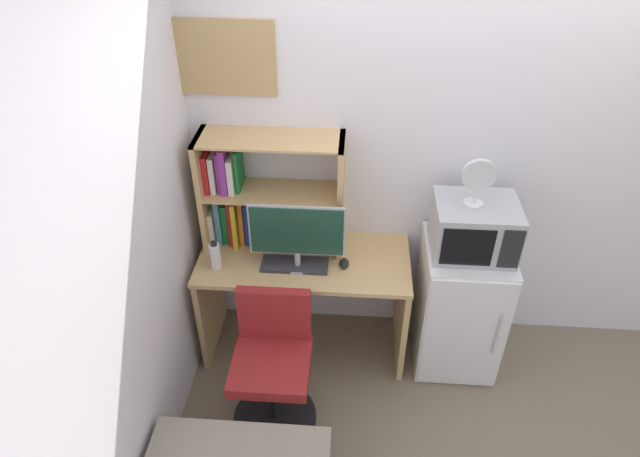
{
  "coord_description": "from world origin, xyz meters",
  "views": [
    {
      "loc": [
        -0.62,
        -2.92,
        2.87
      ],
      "look_at": [
        -0.8,
        -0.33,
        1.01
      ],
      "focal_mm": 31.01,
      "sensor_mm": 36.0,
      "label": 1
    }
  ],
  "objects": [
    {
      "name": "wall_back",
      "position": [
        0.4,
        0.02,
        1.3
      ],
      "size": [
        6.4,
        0.04,
        2.6
      ],
      "primitive_type": "cube",
      "color": "silver",
      "rests_on": "ground_plane"
    },
    {
      "name": "wall_left",
      "position": [
        -1.62,
        -1.6,
        1.3
      ],
      "size": [
        0.04,
        4.4,
        2.6
      ],
      "primitive_type": "cube",
      "color": "silver",
      "rests_on": "ground_plane"
    },
    {
      "name": "desk",
      "position": [
        -0.9,
        -0.3,
        0.53
      ],
      "size": [
        1.29,
        0.59,
        0.76
      ],
      "color": "tan",
      "rests_on": "ground_plane"
    },
    {
      "name": "hutch_bookshelf",
      "position": [
        -1.24,
        -0.13,
        1.11
      ],
      "size": [
        0.85,
        0.3,
        0.73
      ],
      "color": "tan",
      "rests_on": "desk"
    },
    {
      "name": "monitor",
      "position": [
        -0.93,
        -0.38,
        1.0
      ],
      "size": [
        0.56,
        0.16,
        0.43
      ],
      "color": "#B7B7BC",
      "rests_on": "desk"
    },
    {
      "name": "keyboard",
      "position": [
        -0.95,
        -0.38,
        0.77
      ],
      "size": [
        0.4,
        0.15,
        0.02
      ],
      "primitive_type": "cube",
      "color": "#333338",
      "rests_on": "desk"
    },
    {
      "name": "computer_mouse",
      "position": [
        -0.66,
        -0.35,
        0.77
      ],
      "size": [
        0.06,
        0.1,
        0.04
      ],
      "primitive_type": "ellipsoid",
      "color": "black",
      "rests_on": "desk"
    },
    {
      "name": "water_bottle",
      "position": [
        -1.42,
        -0.42,
        0.84
      ],
      "size": [
        0.07,
        0.07,
        0.19
      ],
      "color": "silver",
      "rests_on": "desk"
    },
    {
      "name": "mini_fridge",
      "position": [
        0.08,
        -0.31,
        0.44
      ],
      "size": [
        0.5,
        0.56,
        0.89
      ],
      "color": "white",
      "rests_on": "ground_plane"
    },
    {
      "name": "microwave",
      "position": [
        0.08,
        -0.31,
        1.05
      ],
      "size": [
        0.47,
        0.39,
        0.31
      ],
      "color": "#ADADB2",
      "rests_on": "mini_fridge"
    },
    {
      "name": "desk_fan",
      "position": [
        0.04,
        -0.31,
        1.37
      ],
      "size": [
        0.18,
        0.11,
        0.28
      ],
      "color": "silver",
      "rests_on": "microwave"
    },
    {
      "name": "desk_chair",
      "position": [
        -1.03,
        -0.86,
        0.39
      ],
      "size": [
        0.49,
        0.49,
        0.86
      ],
      "color": "black",
      "rests_on": "ground_plane"
    },
    {
      "name": "wall_corkboard",
      "position": [
        -1.38,
        -0.01,
        1.89
      ],
      "size": [
        0.63,
        0.02,
        0.41
      ],
      "primitive_type": "cube",
      "color": "tan"
    }
  ]
}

